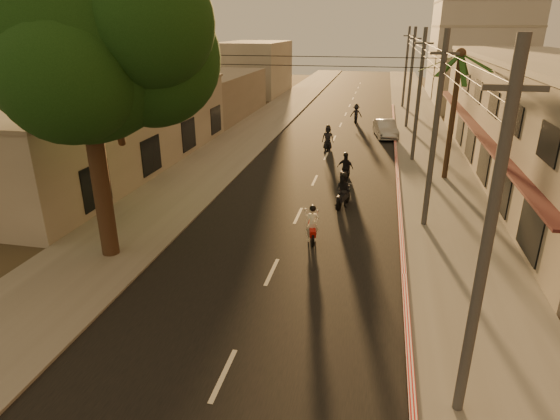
# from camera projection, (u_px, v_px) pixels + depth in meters

# --- Properties ---
(ground) EXTENTS (160.00, 160.00, 0.00)m
(ground) POSITION_uv_depth(u_px,v_px,m) (259.00, 299.00, 16.70)
(ground) COLOR #383023
(ground) RESTS_ON ground
(road) EXTENTS (10.00, 140.00, 0.02)m
(road) POSITION_uv_depth(u_px,v_px,m) (326.00, 156.00, 34.87)
(road) COLOR black
(road) RESTS_ON ground
(sidewalk_right) EXTENTS (5.00, 140.00, 0.12)m
(sidewalk_right) POSITION_uv_depth(u_px,v_px,m) (431.00, 161.00, 33.40)
(sidewalk_right) COLOR slate
(sidewalk_right) RESTS_ON ground
(sidewalk_left) EXTENTS (5.00, 140.00, 0.12)m
(sidewalk_left) POSITION_uv_depth(u_px,v_px,m) (230.00, 150.00, 36.31)
(sidewalk_left) COLOR slate
(sidewalk_left) RESTS_ON ground
(curb_stripe) EXTENTS (0.20, 60.00, 0.20)m
(curb_stripe) POSITION_uv_depth(u_px,v_px,m) (398.00, 179.00, 29.30)
(curb_stripe) COLOR red
(curb_stripe) RESTS_ON ground
(shophouse_row) EXTENTS (8.80, 34.20, 7.30)m
(shophouse_row) POSITION_uv_depth(u_px,v_px,m) (548.00, 120.00, 29.00)
(shophouse_row) COLOR gray
(shophouse_row) RESTS_ON ground
(left_building) EXTENTS (8.20, 24.20, 5.20)m
(left_building) POSITION_uv_depth(u_px,v_px,m) (108.00, 130.00, 31.19)
(left_building) COLOR #A5A095
(left_building) RESTS_ON ground
(broadleaf_tree) EXTENTS (9.60, 8.70, 12.10)m
(broadleaf_tree) POSITION_uv_depth(u_px,v_px,m) (92.00, 44.00, 16.81)
(broadleaf_tree) COLOR black
(broadleaf_tree) RESTS_ON ground
(palm_tree) EXTENTS (5.00, 5.00, 8.20)m
(palm_tree) POSITION_uv_depth(u_px,v_px,m) (460.00, 62.00, 27.05)
(palm_tree) COLOR black
(palm_tree) RESTS_ON ground
(utility_poles) EXTENTS (1.20, 48.26, 9.00)m
(utility_poles) POSITION_uv_depth(u_px,v_px,m) (422.00, 66.00, 31.26)
(utility_poles) COLOR #38383A
(utility_poles) RESTS_ON ground
(filler_right) EXTENTS (8.00, 14.00, 6.00)m
(filler_right) POSITION_uv_depth(u_px,v_px,m) (474.00, 82.00, 53.78)
(filler_right) COLOR #A5A095
(filler_right) RESTS_ON ground
(filler_left_near) EXTENTS (8.00, 14.00, 4.40)m
(filler_left_near) POSITION_uv_depth(u_px,v_px,m) (211.00, 95.00, 49.52)
(filler_left_near) COLOR #A5A095
(filler_left_near) RESTS_ON ground
(filler_left_far) EXTENTS (8.00, 14.00, 7.00)m
(filler_left_far) POSITION_uv_depth(u_px,v_px,m) (255.00, 68.00, 65.40)
(filler_left_far) COLOR #A5A095
(filler_left_far) RESTS_ON ground
(scooter_red) EXTENTS (0.83, 1.75, 1.74)m
(scooter_red) POSITION_uv_depth(u_px,v_px,m) (312.00, 225.00, 20.92)
(scooter_red) COLOR black
(scooter_red) RESTS_ON ground
(scooter_mid_a) EXTENTS (1.22, 1.92, 1.93)m
(scooter_mid_a) POSITION_uv_depth(u_px,v_px,m) (343.00, 192.00, 24.84)
(scooter_mid_a) COLOR black
(scooter_mid_a) RESTS_ON ground
(scooter_mid_b) EXTENTS (1.18, 1.84, 1.83)m
(scooter_mid_b) POSITION_uv_depth(u_px,v_px,m) (345.00, 168.00, 29.09)
(scooter_mid_b) COLOR black
(scooter_mid_b) RESTS_ON ground
(scooter_far_a) EXTENTS (1.03, 1.97, 1.94)m
(scooter_far_a) POSITION_uv_depth(u_px,v_px,m) (328.00, 139.00, 36.44)
(scooter_far_a) COLOR black
(scooter_far_a) RESTS_ON ground
(scooter_far_b) EXTENTS (1.20, 1.92, 1.89)m
(scooter_far_b) POSITION_uv_depth(u_px,v_px,m) (356.00, 114.00, 46.50)
(scooter_far_b) COLOR black
(scooter_far_b) RESTS_ON ground
(parked_car) EXTENTS (3.15, 5.06, 1.49)m
(parked_car) POSITION_uv_depth(u_px,v_px,m) (385.00, 129.00, 40.52)
(parked_car) COLOR #A1A4A9
(parked_car) RESTS_ON ground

